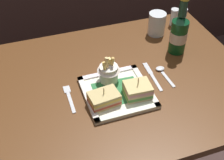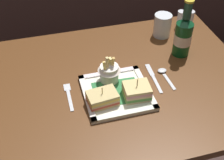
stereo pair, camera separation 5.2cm
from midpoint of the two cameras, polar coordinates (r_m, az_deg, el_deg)
The scene contains 12 objects.
dining_table at distance 1.25m, azimuth -2.06°, elevation -5.63°, with size 1.11×0.77×0.77m.
square_plate at distance 1.10m, azimuth -0.40°, elevation -2.37°, with size 0.24×0.24×0.02m.
sandwich_half_left at distance 1.04m, azimuth -2.95°, elevation -3.52°, with size 0.11×0.08×0.07m.
sandwich_half_right at distance 1.07m, azimuth 3.41°, elevation -1.91°, with size 0.09×0.08×0.08m.
fries_cup at distance 1.11m, azimuth -2.01°, elevation 1.82°, with size 0.09×0.09×0.11m.
beer_bottle at distance 1.27m, azimuth 11.25°, elevation 8.65°, with size 0.07×0.07×0.24m.
water_glass at distance 1.40m, azimuth 7.28°, elevation 10.14°, with size 0.08×0.08×0.10m.
fork at distance 1.10m, azimuth -9.35°, elevation -3.20°, with size 0.02×0.14×0.00m.
knife at distance 1.18m, azimuth 6.19°, elevation 0.91°, with size 0.02×0.17×0.00m.
spoon at distance 1.20m, azimuth 8.12°, elevation 1.61°, with size 0.03×0.12×0.01m.
salt_shaker at distance 1.49m, azimuth 10.51°, elevation 11.33°, with size 0.04×0.04×0.08m.
pepper_shaker at distance 1.51m, azimuth 12.03°, elevation 11.46°, with size 0.04×0.04×0.07m.
Camera 1 is at (-0.26, -0.81, 1.54)m, focal length 48.89 mm.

